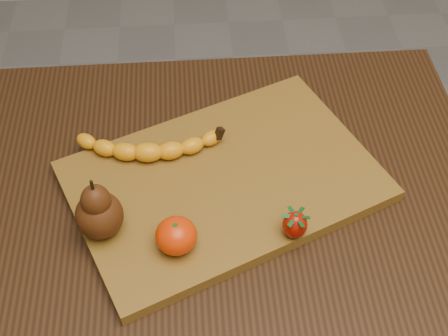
{
  "coord_description": "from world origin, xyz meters",
  "views": [
    {
      "loc": [
        0.05,
        -0.57,
        1.5
      ],
      "look_at": [
        0.09,
        0.04,
        0.8
      ],
      "focal_mm": 50.0,
      "sensor_mm": 36.0,
      "label": 1
    }
  ],
  "objects_px": {
    "table": "(169,248)",
    "cutting_board": "(224,181)",
    "mandarin": "(176,236)",
    "pear": "(97,207)"
  },
  "relations": [
    {
      "from": "table",
      "to": "cutting_board",
      "type": "xyz_separation_m",
      "value": [
        0.09,
        0.04,
        0.11
      ]
    },
    {
      "from": "pear",
      "to": "mandarin",
      "type": "relative_size",
      "value": 1.8
    },
    {
      "from": "cutting_board",
      "to": "mandarin",
      "type": "relative_size",
      "value": 7.8
    },
    {
      "from": "mandarin",
      "to": "pear",
      "type": "bearing_deg",
      "value": 160.99
    },
    {
      "from": "table",
      "to": "mandarin",
      "type": "height_order",
      "value": "mandarin"
    },
    {
      "from": "mandarin",
      "to": "cutting_board",
      "type": "bearing_deg",
      "value": 58.67
    },
    {
      "from": "table",
      "to": "pear",
      "type": "bearing_deg",
      "value": -153.33
    },
    {
      "from": "table",
      "to": "cutting_board",
      "type": "bearing_deg",
      "value": 24.72
    },
    {
      "from": "table",
      "to": "pear",
      "type": "relative_size",
      "value": 9.64
    },
    {
      "from": "cutting_board",
      "to": "table",
      "type": "bearing_deg",
      "value": -178.52
    }
  ]
}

